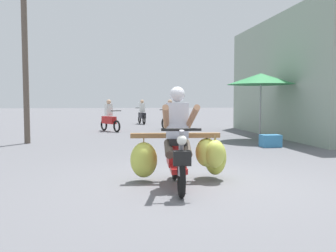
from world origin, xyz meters
name	(u,v)px	position (x,y,z in m)	size (l,w,h in m)	color
ground_plane	(200,184)	(0.00, 0.00, 0.00)	(120.00, 120.00, 0.00)	slate
motorbike_main_loaded	(186,152)	(-0.21, 0.14, 0.52)	(1.67, 1.77, 1.58)	black
motorbike_distant_ahead_left	(170,118)	(1.21, 10.98, 0.57)	(0.66, 1.57, 1.40)	black
motorbike_distant_ahead_right	(109,119)	(-1.56, 10.47, 0.57)	(0.93, 1.43, 1.40)	black
motorbike_distant_far_ahead	(142,114)	(0.26, 15.23, 0.57)	(0.53, 1.61, 1.40)	black
shopfront_building	(326,78)	(6.87, 7.53, 2.23)	(4.73, 8.63, 4.47)	gray
market_umbrella_near_shop	(261,79)	(3.55, 6.05, 2.08)	(2.27, 2.27, 2.28)	#99999E
produce_crate	(270,141)	(3.16, 4.34, 0.18)	(0.56, 0.40, 0.36)	teal
utility_pole	(25,47)	(-4.10, 6.35, 3.03)	(0.18, 0.18, 6.06)	brown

